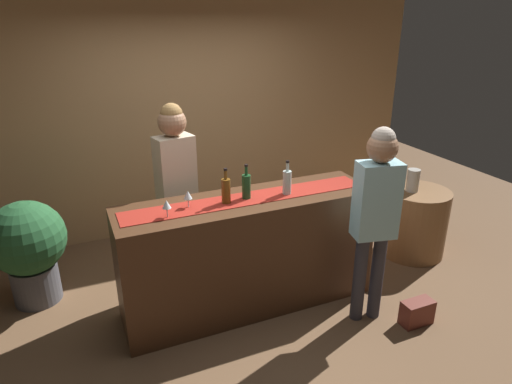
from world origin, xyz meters
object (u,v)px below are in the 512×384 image
(customer_sipping, at_px, (376,207))
(vase_on_side_table, at_px, (413,180))
(round_side_table, at_px, (415,222))
(wine_bottle_green, at_px, (246,186))
(wine_bottle_clear, at_px, (287,182))
(potted_plant_tall, at_px, (28,246))
(bartender, at_px, (176,177))
(handbag, at_px, (417,312))
(wine_bottle_amber, at_px, (226,190))
(wine_glass_near_customer, at_px, (167,205))
(wine_glass_mid_counter, at_px, (188,195))

(customer_sipping, relative_size, vase_on_side_table, 7.12)
(round_side_table, bearing_deg, wine_bottle_green, -176.21)
(wine_bottle_clear, relative_size, potted_plant_tall, 0.31)
(bartender, height_order, round_side_table, bartender)
(vase_on_side_table, xyz_separation_m, handbag, (-0.74, -1.02, -0.75))
(wine_bottle_amber, bearing_deg, potted_plant_tall, 151.72)
(wine_glass_near_customer, bearing_deg, wine_bottle_amber, 8.81)
(wine_bottle_green, distance_m, handbag, 1.82)
(wine_bottle_clear, distance_m, potted_plant_tall, 2.37)
(bartender, relative_size, vase_on_side_table, 7.43)
(wine_bottle_amber, relative_size, wine_glass_mid_counter, 2.10)
(wine_bottle_amber, bearing_deg, customer_sipping, -28.53)
(customer_sipping, bearing_deg, wine_bottle_clear, 145.51)
(wine_glass_mid_counter, distance_m, customer_sipping, 1.50)
(wine_bottle_amber, distance_m, wine_glass_mid_counter, 0.31)
(wine_bottle_green, bearing_deg, wine_bottle_clear, -7.70)
(wine_bottle_amber, height_order, wine_bottle_clear, same)
(wine_bottle_green, height_order, vase_on_side_table, wine_bottle_green)
(wine_glass_mid_counter, distance_m, potted_plant_tall, 1.62)
(wine_bottle_clear, relative_size, bartender, 0.17)
(vase_on_side_table, bearing_deg, wine_bottle_green, -175.25)
(wine_glass_near_customer, bearing_deg, bartender, 70.53)
(wine_bottle_green, distance_m, potted_plant_tall, 2.04)
(wine_glass_mid_counter, bearing_deg, customer_sipping, -24.23)
(wine_bottle_clear, distance_m, wine_glass_mid_counter, 0.85)
(wine_bottle_clear, relative_size, vase_on_side_table, 1.26)
(wine_glass_near_customer, height_order, handbag, wine_glass_near_customer)
(wine_bottle_green, distance_m, bartender, 0.73)
(wine_glass_near_customer, bearing_deg, round_side_table, 4.98)
(wine_bottle_amber, relative_size, customer_sipping, 0.18)
(customer_sipping, distance_m, potted_plant_tall, 3.04)
(wine_bottle_amber, distance_m, customer_sipping, 1.21)
(wine_glass_mid_counter, bearing_deg, vase_on_side_table, 3.46)
(bartender, bearing_deg, potted_plant_tall, -23.16)
(wine_bottle_clear, distance_m, vase_on_side_table, 1.65)
(wine_bottle_clear, bearing_deg, wine_bottle_amber, 177.55)
(customer_sipping, height_order, round_side_table, customer_sipping)
(vase_on_side_table, bearing_deg, wine_glass_near_customer, -174.28)
(wine_bottle_clear, bearing_deg, vase_on_side_table, 7.49)
(wine_glass_mid_counter, xyz_separation_m, potted_plant_tall, (-1.27, 0.81, -0.58))
(wine_glass_mid_counter, bearing_deg, handbag, -26.97)
(vase_on_side_table, bearing_deg, wine_glass_mid_counter, -176.54)
(wine_glass_mid_counter, bearing_deg, round_side_table, 2.73)
(wine_bottle_green, bearing_deg, handbag, -35.17)
(wine_bottle_green, distance_m, wine_glass_near_customer, 0.70)
(potted_plant_tall, bearing_deg, round_side_table, -10.26)
(wine_bottle_green, height_order, wine_glass_near_customer, wine_bottle_green)
(round_side_table, distance_m, vase_on_side_table, 0.50)
(wine_glass_near_customer, xyz_separation_m, customer_sipping, (1.57, -0.50, -0.09))
(wine_bottle_amber, height_order, bartender, bartender)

